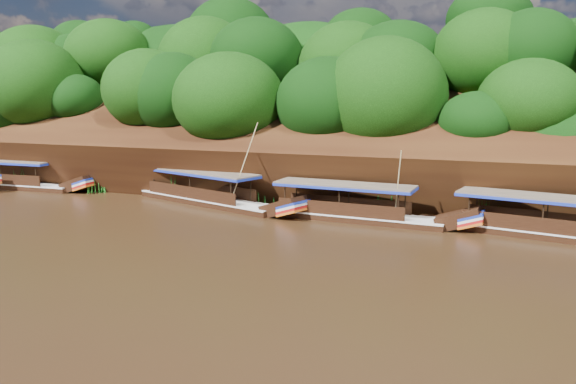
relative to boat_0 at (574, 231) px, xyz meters
name	(u,v)px	position (x,y,z in m)	size (l,w,h in m)	color
ground	(315,251)	(-11.75, -6.73, -0.49)	(160.00, 160.00, 0.00)	black
riverbank	(400,161)	(-11.76, 16.00, 1.39)	(120.00, 30.06, 19.40)	black
boat_0	(574,231)	(0.00, 0.00, 0.00)	(13.58, 4.23, 6.03)	black
boat_1	(365,213)	(-11.03, 0.47, 0.00)	(12.71, 2.67, 4.79)	black
boat_2	(215,198)	(-21.65, 1.65, 0.01)	(14.16, 6.24, 6.10)	black
boat_3	(23,182)	(-39.25, 2.22, 0.01)	(12.66, 2.65, 2.67)	black
reeds	(314,197)	(-14.97, 2.66, 0.36)	(48.52, 2.25, 2.18)	#1D6419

